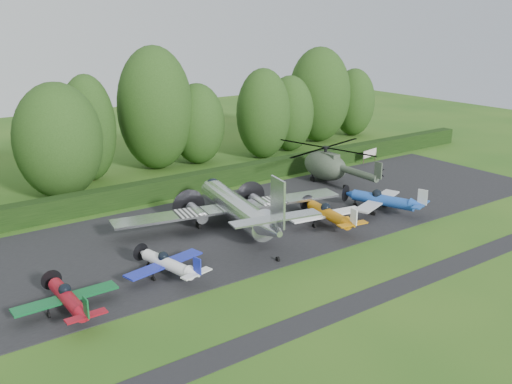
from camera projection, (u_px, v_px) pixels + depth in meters
ground at (300, 269)px, 41.38m from camera, size 160.00×160.00×0.00m
apron at (226, 229)px, 49.16m from camera, size 70.00×18.00×0.01m
taxiway_verge at (360, 302)px, 36.72m from camera, size 70.00×2.00×0.00m
hedgerow at (168, 197)px, 57.71m from camera, size 90.00×1.60×2.00m
transport_plane at (238, 208)px, 48.81m from camera, size 20.88×16.01×6.69m
light_plane_red at (68, 299)px, 34.98m from camera, size 6.47×6.80×2.49m
light_plane_white at (168, 264)px, 39.95m from camera, size 6.26×6.58×2.40m
light_plane_orange at (329, 214)px, 49.40m from camera, size 7.13×7.50×2.74m
light_plane_blue at (383, 200)px, 53.00m from camera, size 7.54×7.93×2.90m
helicopter at (326, 163)px, 62.23m from camera, size 12.45×14.58×4.01m
sign_board at (370, 154)px, 70.90m from camera, size 2.90×0.11×1.63m
tree_1 at (198, 124)px, 69.42m from camera, size 6.65×6.65×9.87m
tree_2 at (319, 95)px, 81.32m from camera, size 8.83×8.83×13.44m
tree_3 at (58, 141)px, 56.00m from camera, size 8.62×8.62×11.59m
tree_5 at (155, 108)px, 66.47m from camera, size 8.81×8.81×14.43m
tree_6 at (263, 114)px, 71.97m from camera, size 6.86×6.86×11.40m
tree_7 at (290, 114)px, 76.03m from camera, size 6.41×6.41×10.09m
tree_8 at (88, 128)px, 61.93m from camera, size 6.03×6.03×11.72m
tree_9 at (354, 102)px, 85.85m from camera, size 6.28×6.28×10.07m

